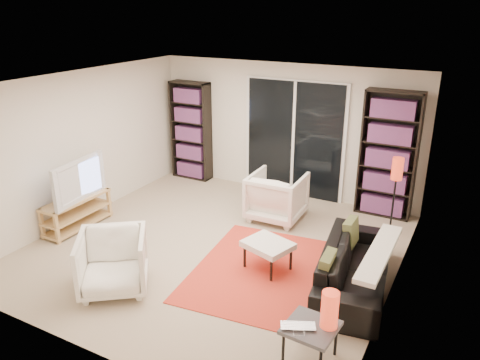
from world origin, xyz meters
name	(u,v)px	position (x,y,z in m)	size (l,w,h in m)	color
floor	(215,247)	(0.00, 0.00, 0.00)	(5.00, 5.00, 0.00)	#BEAB8C
wall_back	(285,130)	(0.00, 2.50, 1.20)	(5.00, 0.02, 2.40)	silver
wall_front	(76,249)	(0.00, -2.50, 1.20)	(5.00, 0.02, 2.40)	silver
wall_left	(82,146)	(-2.50, 0.00, 1.20)	(0.02, 5.00, 2.40)	silver
wall_right	(401,205)	(2.50, 0.00, 1.20)	(0.02, 5.00, 2.40)	silver
ceiling	(212,83)	(0.00, 0.00, 2.40)	(5.00, 5.00, 0.02)	white
sliding_door	(294,140)	(0.20, 2.46, 1.05)	(1.92, 0.08, 2.16)	white
bookshelf_left	(191,131)	(-1.95, 2.33, 0.98)	(0.80, 0.30, 1.95)	black
bookshelf_right	(388,155)	(1.90, 2.33, 1.05)	(0.90, 0.30, 2.10)	black
tv_stand	(77,212)	(-2.27, -0.47, 0.26)	(0.38, 1.17, 0.50)	tan
tv	(74,179)	(-2.25, -0.47, 0.83)	(1.14, 0.15, 0.65)	black
rug	(260,270)	(0.86, -0.27, 0.01)	(1.67, 2.26, 0.01)	red
sofa	(355,267)	(2.07, -0.05, 0.29)	(1.99, 0.78, 0.58)	black
armchair_back	(277,196)	(0.39, 1.32, 0.39)	(0.84, 0.87, 0.79)	white
armchair_front	(113,262)	(-0.56, -1.51, 0.38)	(0.80, 0.83, 0.75)	white
ottoman	(268,246)	(0.93, -0.18, 0.35)	(0.72, 0.65, 0.40)	white
side_table	(311,330)	(2.03, -1.54, 0.36)	(0.53, 0.53, 0.40)	#494A4F
laptop	(298,330)	(1.94, -1.67, 0.41)	(0.34, 0.22, 0.03)	silver
table_lamp	(330,309)	(2.18, -1.46, 0.59)	(0.17, 0.17, 0.38)	red
floor_lamp	(396,178)	(2.17, 1.65, 0.93)	(0.19, 0.19, 1.24)	black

